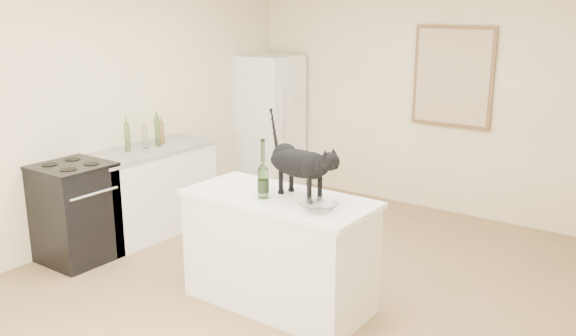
# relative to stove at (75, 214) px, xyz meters

# --- Properties ---
(floor) EXTENTS (5.50, 5.50, 0.00)m
(floor) POSITION_rel_stove_xyz_m (1.95, 0.60, -0.45)
(floor) COLOR #997351
(floor) RESTS_ON ground
(wall_back) EXTENTS (4.50, 0.00, 4.50)m
(wall_back) POSITION_rel_stove_xyz_m (1.95, 3.35, 0.85)
(wall_back) COLOR #FDEBC4
(wall_back) RESTS_ON ground
(wall_left) EXTENTS (0.00, 5.50, 5.50)m
(wall_left) POSITION_rel_stove_xyz_m (-0.30, 0.60, 0.85)
(wall_left) COLOR #FDEBC4
(wall_left) RESTS_ON ground
(island_base) EXTENTS (1.44, 0.67, 0.86)m
(island_base) POSITION_rel_stove_xyz_m (2.05, 0.40, -0.02)
(island_base) COLOR white
(island_base) RESTS_ON floor
(island_top) EXTENTS (1.50, 0.70, 0.04)m
(island_top) POSITION_rel_stove_xyz_m (2.05, 0.40, 0.43)
(island_top) COLOR white
(island_top) RESTS_ON island_base
(left_cabinets) EXTENTS (0.60, 1.40, 0.86)m
(left_cabinets) POSITION_rel_stove_xyz_m (0.00, 0.90, -0.02)
(left_cabinets) COLOR white
(left_cabinets) RESTS_ON floor
(left_countertop) EXTENTS (0.62, 1.44, 0.04)m
(left_countertop) POSITION_rel_stove_xyz_m (0.00, 0.90, 0.43)
(left_countertop) COLOR gray
(left_countertop) RESTS_ON left_cabinets
(stove) EXTENTS (0.60, 0.60, 0.90)m
(stove) POSITION_rel_stove_xyz_m (0.00, 0.00, 0.00)
(stove) COLOR black
(stove) RESTS_ON floor
(fridge) EXTENTS (0.68, 0.68, 1.70)m
(fridge) POSITION_rel_stove_xyz_m (0.00, 2.95, 0.40)
(fridge) COLOR white
(fridge) RESTS_ON floor
(artwork_frame) EXTENTS (0.90, 0.03, 1.10)m
(artwork_frame) POSITION_rel_stove_xyz_m (2.25, 3.32, 1.10)
(artwork_frame) COLOR brown
(artwork_frame) RESTS_ON wall_back
(artwork_canvas) EXTENTS (0.82, 0.00, 1.02)m
(artwork_canvas) POSITION_rel_stove_xyz_m (2.25, 3.30, 1.10)
(artwork_canvas) COLOR beige
(artwork_canvas) RESTS_ON wall_back
(black_cat) EXTENTS (0.71, 0.38, 0.48)m
(black_cat) POSITION_rel_stove_xyz_m (2.19, 0.47, 0.69)
(black_cat) COLOR black
(black_cat) RESTS_ON island_top
(wine_bottle) EXTENTS (0.10, 0.10, 0.40)m
(wine_bottle) POSITION_rel_stove_xyz_m (1.98, 0.29, 0.65)
(wine_bottle) COLOR #2C5923
(wine_bottle) RESTS_ON island_top
(glass_bowl) EXTENTS (0.30, 0.30, 0.06)m
(glass_bowl) POSITION_rel_stove_xyz_m (2.49, 0.29, 0.48)
(glass_bowl) COLOR white
(glass_bowl) RESTS_ON island_top
(fridge_paper) EXTENTS (0.03, 0.12, 0.16)m
(fridge_paper) POSITION_rel_stove_xyz_m (0.34, 3.06, 0.72)
(fridge_paper) COLOR beige
(fridge_paper) RESTS_ON fridge
(counter_bottle_cluster) EXTENTS (0.12, 0.50, 0.30)m
(counter_bottle_cluster) POSITION_rel_stove_xyz_m (-0.02, 0.93, 0.58)
(counter_bottle_cluster) COLOR #2F571E
(counter_bottle_cluster) RESTS_ON left_countertop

